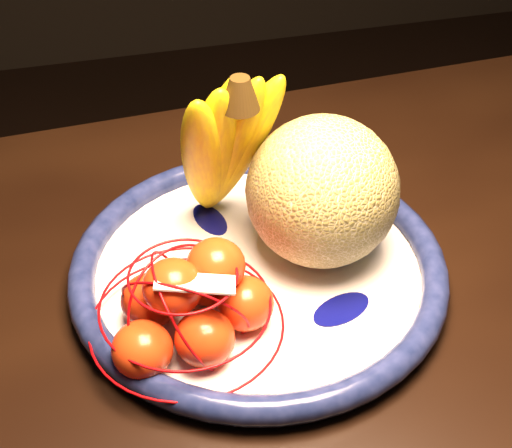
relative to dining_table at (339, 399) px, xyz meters
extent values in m
cube|color=black|center=(0.00, 0.00, 0.06)|extent=(1.64, 1.04, 0.04)
cylinder|color=white|center=(-0.06, 0.11, 0.09)|extent=(0.36, 0.36, 0.02)
torus|color=#0B1335|center=(-0.06, 0.11, 0.10)|extent=(0.40, 0.40, 0.03)
cylinder|color=white|center=(-0.06, 0.11, 0.09)|extent=(0.18, 0.18, 0.01)
ellipsoid|color=#070954|center=(0.01, 0.03, 0.10)|extent=(0.15, 0.11, 0.00)
ellipsoid|color=#070954|center=(-0.09, 0.20, 0.10)|extent=(0.09, 0.13, 0.00)
ellipsoid|color=#070954|center=(-0.17, 0.11, 0.10)|extent=(0.11, 0.06, 0.00)
sphere|color=olive|center=(0.01, 0.12, 0.18)|extent=(0.16, 0.16, 0.16)
ellipsoid|color=yellow|center=(-0.10, 0.18, 0.21)|extent=(0.07, 0.14, 0.21)
ellipsoid|color=yellow|center=(-0.09, 0.19, 0.21)|extent=(0.05, 0.12, 0.22)
ellipsoid|color=yellow|center=(-0.08, 0.19, 0.21)|extent=(0.07, 0.12, 0.22)
ellipsoid|color=yellow|center=(-0.07, 0.19, 0.21)|extent=(0.10, 0.13, 0.22)
ellipsoid|color=yellow|center=(-0.06, 0.20, 0.21)|extent=(0.13, 0.12, 0.21)
cone|color=black|center=(-0.08, 0.19, 0.31)|extent=(0.04, 0.04, 0.03)
ellipsoid|color=red|center=(-0.19, 0.01, 0.13)|extent=(0.06, 0.06, 0.05)
ellipsoid|color=red|center=(-0.14, 0.01, 0.13)|extent=(0.06, 0.06, 0.05)
ellipsoid|color=red|center=(-0.09, 0.04, 0.13)|extent=(0.06, 0.06, 0.05)
ellipsoid|color=red|center=(-0.18, 0.07, 0.13)|extent=(0.06, 0.06, 0.05)
ellipsoid|color=red|center=(-0.12, 0.08, 0.13)|extent=(0.06, 0.06, 0.05)
ellipsoid|color=red|center=(-0.16, 0.04, 0.17)|extent=(0.06, 0.06, 0.05)
ellipsoid|color=red|center=(-0.11, 0.06, 0.17)|extent=(0.06, 0.06, 0.05)
torus|color=#A30508|center=(-0.15, 0.04, 0.11)|extent=(0.22, 0.22, 0.00)
torus|color=#A30508|center=(-0.15, 0.04, 0.14)|extent=(0.19, 0.19, 0.00)
torus|color=#A30508|center=(-0.15, 0.04, 0.18)|extent=(0.12, 0.12, 0.00)
torus|color=#A30508|center=(-0.15, 0.04, 0.13)|extent=(0.14, 0.11, 0.12)
torus|color=#A30508|center=(-0.15, 0.04, 0.13)|extent=(0.06, 0.13, 0.12)
torus|color=#A30508|center=(-0.15, 0.04, 0.13)|extent=(0.14, 0.11, 0.12)
cube|color=white|center=(-0.14, 0.02, 0.18)|extent=(0.08, 0.04, 0.01)
camera|label=1|loc=(-0.21, -0.48, 0.66)|focal=55.00mm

